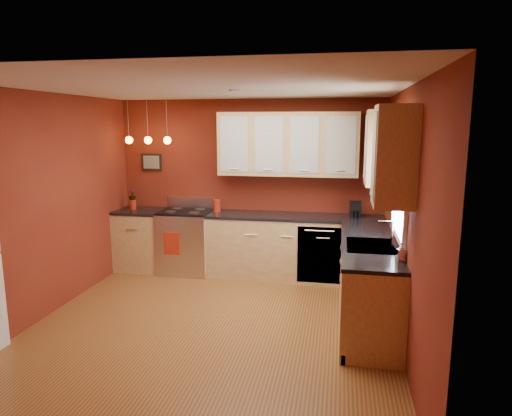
% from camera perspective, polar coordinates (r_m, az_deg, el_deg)
% --- Properties ---
extents(floor, '(4.20, 4.20, 0.00)m').
position_cam_1_polar(floor, '(5.31, -5.43, -14.46)').
color(floor, '#93612A').
rests_on(floor, ground).
extents(ceiling, '(4.00, 4.20, 0.02)m').
position_cam_1_polar(ceiling, '(4.84, -5.98, 14.74)').
color(ceiling, beige).
rests_on(ceiling, wall_back).
extents(wall_back, '(4.00, 0.02, 2.60)m').
position_cam_1_polar(wall_back, '(6.92, -0.85, 2.70)').
color(wall_back, maroon).
rests_on(wall_back, floor).
extents(wall_front, '(4.00, 0.02, 2.60)m').
position_cam_1_polar(wall_front, '(3.02, -16.97, -8.04)').
color(wall_front, maroon).
rests_on(wall_front, floor).
extents(wall_left, '(0.02, 4.20, 2.60)m').
position_cam_1_polar(wall_left, '(5.79, -25.06, 0.18)').
color(wall_left, maroon).
rests_on(wall_left, floor).
extents(wall_right, '(0.02, 4.20, 2.60)m').
position_cam_1_polar(wall_right, '(4.76, 18.10, -1.37)').
color(wall_right, maroon).
rests_on(wall_right, floor).
extents(base_cabinets_back_left, '(0.70, 0.60, 0.90)m').
position_cam_1_polar(base_cabinets_back_left, '(7.32, -14.11, -3.99)').
color(base_cabinets_back_left, '#DBBC75').
rests_on(base_cabinets_back_left, floor).
extents(base_cabinets_back_right, '(2.54, 0.60, 0.90)m').
position_cam_1_polar(base_cabinets_back_right, '(6.70, 4.82, -5.03)').
color(base_cabinets_back_right, '#DBBC75').
rests_on(base_cabinets_back_right, floor).
extents(base_cabinets_right, '(0.60, 2.10, 0.90)m').
position_cam_1_polar(base_cabinets_right, '(5.39, 13.77, -9.18)').
color(base_cabinets_right, '#DBBC75').
rests_on(base_cabinets_right, floor).
extents(counter_back_left, '(0.70, 0.62, 0.04)m').
position_cam_1_polar(counter_back_left, '(7.22, -14.28, -0.37)').
color(counter_back_left, black).
rests_on(counter_back_left, base_cabinets_back_left).
extents(counter_back_right, '(2.54, 0.62, 0.04)m').
position_cam_1_polar(counter_back_right, '(6.59, 4.88, -1.09)').
color(counter_back_right, black).
rests_on(counter_back_right, base_cabinets_back_right).
extents(counter_right, '(0.62, 2.10, 0.04)m').
position_cam_1_polar(counter_right, '(5.25, 13.99, -4.34)').
color(counter_right, black).
rests_on(counter_right, base_cabinets_right).
extents(gas_range, '(0.76, 0.64, 1.11)m').
position_cam_1_polar(gas_range, '(7.04, -8.70, -4.09)').
color(gas_range, silver).
rests_on(gas_range, floor).
extents(dishwasher_front, '(0.60, 0.02, 0.80)m').
position_cam_1_polar(dishwasher_front, '(6.39, 7.87, -5.85)').
color(dishwasher_front, silver).
rests_on(dishwasher_front, base_cabinets_back_right).
extents(sink, '(0.50, 0.70, 0.33)m').
position_cam_1_polar(sink, '(5.11, 14.11, -4.82)').
color(sink, gray).
rests_on(sink, counter_right).
extents(window, '(0.06, 1.02, 1.22)m').
position_cam_1_polar(window, '(4.99, 17.63, 3.70)').
color(window, white).
rests_on(window, wall_right).
extents(upper_cabinets_back, '(2.00, 0.35, 0.90)m').
position_cam_1_polar(upper_cabinets_back, '(6.60, 4.00, 7.96)').
color(upper_cabinets_back, '#DBBC75').
rests_on(upper_cabinets_back, wall_back).
extents(upper_cabinets_right, '(0.35, 1.95, 0.90)m').
position_cam_1_polar(upper_cabinets_right, '(4.98, 16.04, 6.79)').
color(upper_cabinets_right, '#DBBC75').
rests_on(upper_cabinets_right, wall_right).
extents(wall_picture, '(0.32, 0.03, 0.26)m').
position_cam_1_polar(wall_picture, '(7.33, -12.90, 5.62)').
color(wall_picture, black).
rests_on(wall_picture, wall_back).
extents(pendant_lights, '(0.71, 0.11, 0.66)m').
position_cam_1_polar(pendant_lights, '(6.97, -13.34, 8.32)').
color(pendant_lights, gray).
rests_on(pendant_lights, ceiling).
extents(red_canister, '(0.12, 0.12, 0.18)m').
position_cam_1_polar(red_canister, '(6.84, -4.93, 0.29)').
color(red_canister, '#A72512').
rests_on(red_canister, counter_back_right).
extents(red_vase, '(0.09, 0.09, 0.15)m').
position_cam_1_polar(red_vase, '(7.26, -15.14, 0.42)').
color(red_vase, '#A72512').
rests_on(red_vase, counter_back_left).
extents(flowers, '(0.13, 0.13, 0.19)m').
position_cam_1_polar(flowers, '(7.24, -15.20, 1.57)').
color(flowers, '#A72512').
rests_on(flowers, red_vase).
extents(coffee_maker, '(0.17, 0.16, 0.23)m').
position_cam_1_polar(coffee_maker, '(6.55, 12.34, -0.25)').
color(coffee_maker, black).
rests_on(coffee_maker, counter_back_right).
extents(soap_pump, '(0.10, 0.10, 0.19)m').
position_cam_1_polar(soap_pump, '(4.58, 17.69, -5.26)').
color(soap_pump, silver).
rests_on(soap_pump, counter_right).
extents(dish_towel, '(0.24, 0.02, 0.33)m').
position_cam_1_polar(dish_towel, '(6.77, -10.47, -4.40)').
color(dish_towel, '#A72512').
rests_on(dish_towel, gas_range).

